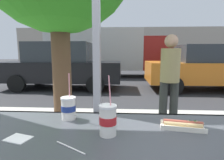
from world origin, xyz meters
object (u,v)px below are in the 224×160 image
(soda_cup_left, at_px, (68,108))
(soda_cup_right, at_px, (108,120))
(box_truck, at_px, (108,51))
(pedestrian, at_px, (170,76))
(hotdog_tray_near, at_px, (183,125))
(parked_car_orange, at_px, (203,67))
(parked_car_black, at_px, (62,66))

(soda_cup_left, xyz_separation_m, soda_cup_right, (0.28, -0.23, 0.01))
(soda_cup_right, relative_size, box_truck, 0.04)
(pedestrian, bearing_deg, hotdog_tray_near, -102.06)
(soda_cup_left, relative_size, hotdog_tray_near, 1.18)
(soda_cup_left, bearing_deg, box_truck, 93.06)
(parked_car_orange, bearing_deg, pedestrian, -119.08)
(soda_cup_left, relative_size, box_truck, 0.04)
(soda_cup_left, bearing_deg, parked_car_black, 108.77)
(soda_cup_right, bearing_deg, soda_cup_left, 140.85)
(pedestrian, bearing_deg, parked_car_orange, 60.92)
(box_truck, bearing_deg, parked_car_black, -110.93)
(soda_cup_left, height_order, soda_cup_right, soda_cup_right)
(hotdog_tray_near, distance_m, parked_car_orange, 6.85)
(soda_cup_left, relative_size, pedestrian, 0.19)
(parked_car_orange, bearing_deg, box_truck, 134.74)
(soda_cup_left, height_order, pedestrian, pedestrian)
(soda_cup_left, xyz_separation_m, parked_car_orange, (3.46, 6.15, -0.21))
(soda_cup_left, distance_m, pedestrian, 2.30)
(soda_cup_left, distance_m, parked_car_black, 6.50)
(pedestrian, bearing_deg, box_truck, 101.69)
(box_truck, bearing_deg, soda_cup_right, -85.49)
(parked_car_black, height_order, pedestrian, parked_car_black)
(hotdog_tray_near, bearing_deg, box_truck, 96.88)
(parked_car_orange, height_order, pedestrian, pedestrian)
(soda_cup_left, height_order, hotdog_tray_near, soda_cup_left)
(parked_car_black, xyz_separation_m, pedestrian, (3.24, -4.15, 0.13))
(parked_car_orange, bearing_deg, soda_cup_left, -119.38)
(soda_cup_left, distance_m, hotdog_tray_near, 0.71)
(parked_car_black, xyz_separation_m, box_truck, (1.55, 4.04, 0.63))
(hotdog_tray_near, xyz_separation_m, parked_car_black, (-2.79, 6.27, -0.12))
(soda_cup_left, relative_size, parked_car_black, 0.07)
(parked_car_orange, xyz_separation_m, box_truck, (-4.01, 4.04, 0.67))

